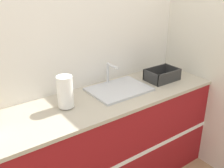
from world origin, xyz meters
name	(u,v)px	position (x,y,z in m)	size (l,w,h in m)	color
wall_back	(80,48)	(0.00, 0.64, 1.30)	(4.56, 0.06, 2.60)	silver
wall_right	(192,38)	(1.11, 0.30, 1.30)	(0.06, 2.61, 2.60)	beige
counter_cabinet	(102,144)	(0.00, 0.30, 0.47)	(2.19, 0.63, 0.93)	maroon
sink	(119,88)	(0.22, 0.35, 0.95)	(0.52, 0.39, 0.21)	silver
paper_towel_roll	(65,92)	(-0.31, 0.33, 1.07)	(0.12, 0.12, 0.26)	#4C4C51
dish_rack	(162,76)	(0.71, 0.30, 0.98)	(0.31, 0.21, 0.11)	#2D2D2D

